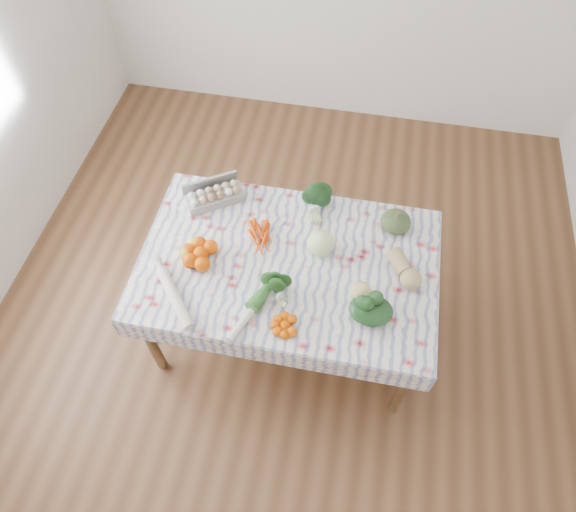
% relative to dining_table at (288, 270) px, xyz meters
% --- Properties ---
extents(ground, '(4.50, 4.50, 0.00)m').
position_rel_dining_table_xyz_m(ground, '(0.00, 0.00, -0.68)').
color(ground, '#56341D').
rests_on(ground, ground).
extents(dining_table, '(1.60, 1.00, 0.75)m').
position_rel_dining_table_xyz_m(dining_table, '(0.00, 0.00, 0.00)').
color(dining_table, brown).
rests_on(dining_table, ground).
extents(tablecloth, '(1.66, 1.06, 0.01)m').
position_rel_dining_table_xyz_m(tablecloth, '(0.00, 0.00, 0.08)').
color(tablecloth, white).
rests_on(tablecloth, dining_table).
extents(egg_carton, '(0.36, 0.30, 0.09)m').
position_rel_dining_table_xyz_m(egg_carton, '(-0.51, 0.35, 0.13)').
color(egg_carton, '#9C9B97').
rests_on(egg_carton, tablecloth).
extents(carrot_bunch, '(0.22, 0.20, 0.04)m').
position_rel_dining_table_xyz_m(carrot_bunch, '(-0.20, 0.11, 0.10)').
color(carrot_bunch, '#EA4504').
rests_on(carrot_bunch, tablecloth).
extents(kale_bunch, '(0.22, 0.21, 0.16)m').
position_rel_dining_table_xyz_m(kale_bunch, '(0.07, 0.42, 0.16)').
color(kale_bunch, '#123314').
rests_on(kale_bunch, tablecloth).
extents(kabocha_squash, '(0.22, 0.22, 0.11)m').
position_rel_dining_table_xyz_m(kabocha_squash, '(0.56, 0.35, 0.14)').
color(kabocha_squash, '#3B4D27').
rests_on(kabocha_squash, tablecloth).
extents(cabbage, '(0.17, 0.17, 0.15)m').
position_rel_dining_table_xyz_m(cabbage, '(0.16, 0.11, 0.16)').
color(cabbage, beige).
rests_on(cabbage, tablecloth).
extents(butternut_squash, '(0.23, 0.27, 0.11)m').
position_rel_dining_table_xyz_m(butternut_squash, '(0.64, 0.04, 0.14)').
color(butternut_squash, tan).
rests_on(butternut_squash, tablecloth).
extents(orange_cluster, '(0.31, 0.31, 0.09)m').
position_rel_dining_table_xyz_m(orange_cluster, '(-0.48, -0.07, 0.13)').
color(orange_cluster, '#DF4C00').
rests_on(orange_cluster, tablecloth).
extents(broccoli, '(0.18, 0.18, 0.09)m').
position_rel_dining_table_xyz_m(broccoli, '(-0.03, -0.21, 0.13)').
color(broccoli, '#1A4416').
rests_on(broccoli, tablecloth).
extents(mandarin_cluster, '(0.20, 0.20, 0.05)m').
position_rel_dining_table_xyz_m(mandarin_cluster, '(0.06, -0.40, 0.11)').
color(mandarin_cluster, '#E25400').
rests_on(mandarin_cluster, tablecloth).
extents(grapefruit, '(0.12, 0.12, 0.11)m').
position_rel_dining_table_xyz_m(grapefruit, '(0.42, -0.15, 0.14)').
color(grapefruit, '#CBC06B').
rests_on(grapefruit, tablecloth).
extents(spinach_bag, '(0.27, 0.23, 0.10)m').
position_rel_dining_table_xyz_m(spinach_bag, '(0.48, -0.24, 0.13)').
color(spinach_bag, black).
rests_on(spinach_bag, tablecloth).
extents(daikon, '(0.32, 0.37, 0.06)m').
position_rel_dining_table_xyz_m(daikon, '(-0.54, -0.35, 0.11)').
color(daikon, silver).
rests_on(daikon, tablecloth).
extents(leek, '(0.18, 0.37, 0.04)m').
position_rel_dining_table_xyz_m(leek, '(-0.13, -0.36, 0.10)').
color(leek, silver).
rests_on(leek, tablecloth).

